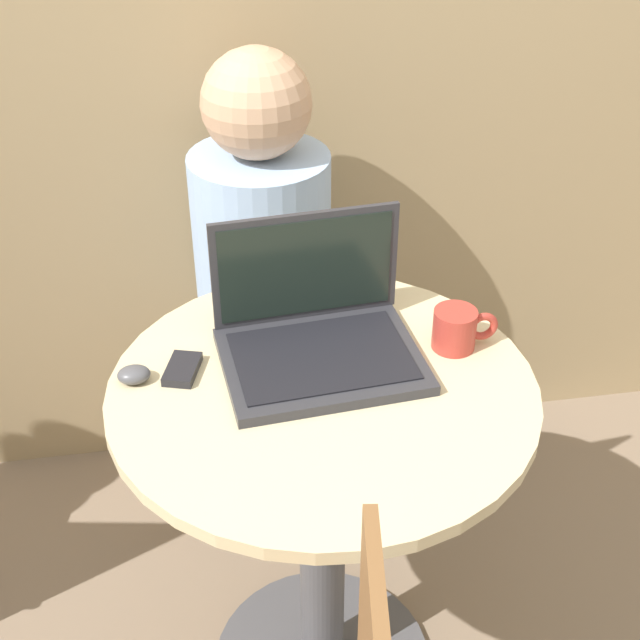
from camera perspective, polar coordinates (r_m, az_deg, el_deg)
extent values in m
cylinder|color=#4C4C51|center=(1.79, 0.16, -14.01)|extent=(0.09, 0.09, 0.73)
cylinder|color=beige|center=(1.53, 0.18, -4.55)|extent=(0.74, 0.74, 0.02)
cube|color=#2D2D33|center=(1.56, 0.10, -2.64)|extent=(0.36, 0.29, 0.02)
cube|color=black|center=(1.55, 0.10, -2.30)|extent=(0.32, 0.23, 0.00)
cube|color=#2D2D33|center=(1.60, -1.08, 3.45)|extent=(0.34, 0.04, 0.21)
cube|color=black|center=(1.59, -1.03, 3.34)|extent=(0.31, 0.03, 0.19)
cube|color=black|center=(1.56, -8.80, -3.13)|extent=(0.07, 0.10, 0.02)
ellipsoid|color=#4C4C51|center=(1.55, -11.83, -3.44)|extent=(0.06, 0.04, 0.03)
cylinder|color=#B2382D|center=(1.60, 8.59, -0.58)|extent=(0.08, 0.08, 0.08)
torus|color=#B2382D|center=(1.62, 10.37, -0.40)|extent=(0.06, 0.01, 0.06)
cube|color=brown|center=(2.38, -3.27, -4.72)|extent=(0.34, 0.46, 0.45)
cylinder|color=#9EBCE5|center=(2.02, -3.68, 3.88)|extent=(0.31, 0.31, 0.50)
sphere|color=tan|center=(1.86, -4.10, 13.66)|extent=(0.23, 0.23, 0.23)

